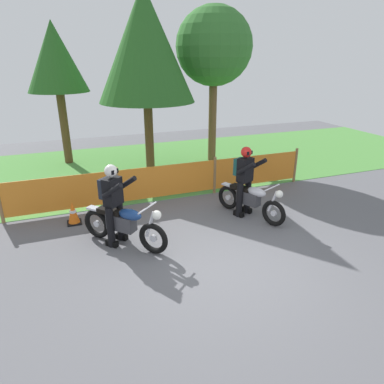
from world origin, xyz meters
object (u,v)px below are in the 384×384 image
motorcycle_trailing (251,200)px  rider_lead (113,200)px  motorcycle_lead (124,224)px  traffic_cone (73,213)px  rider_trailing (244,177)px

motorcycle_trailing → rider_lead: bearing=-111.9°
motorcycle_lead → rider_lead: size_ratio=0.93×
traffic_cone → rider_lead: bearing=-57.9°
motorcycle_lead → motorcycle_trailing: (3.05, 0.28, -0.02)m
motorcycle_lead → rider_trailing: rider_trailing is taller
motorcycle_trailing → traffic_cone: size_ratio=3.42×
rider_trailing → traffic_cone: size_ratio=3.19×
rider_lead → rider_trailing: size_ratio=1.00×
rider_lead → traffic_cone: size_ratio=3.19×
motorcycle_trailing → rider_lead: rider_lead is taller
motorcycle_trailing → rider_lead: 3.24m
rider_lead → rider_trailing: bearing=53.0°
motorcycle_lead → traffic_cone: (-0.93, 1.40, -0.21)m
rider_lead → motorcycle_lead: bearing=0.5°
motorcycle_lead → motorcycle_trailing: bearing=52.5°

